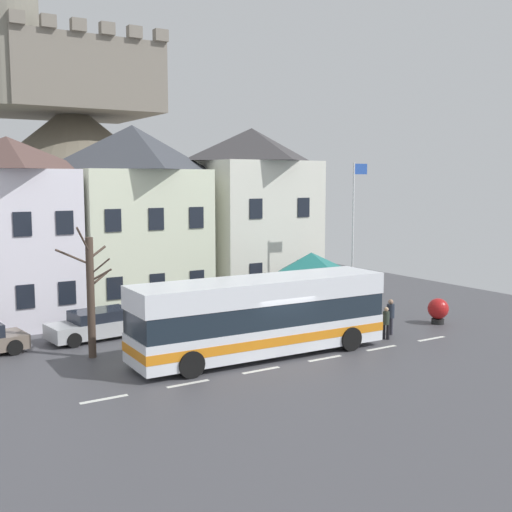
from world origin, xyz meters
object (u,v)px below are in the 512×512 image
parked_car_01 (97,324)px  bare_tree_00 (91,295)px  parked_car_00 (319,297)px  pedestrian_02 (372,314)px  harbour_buoy (438,310)px  pedestrian_00 (390,314)px  bus_shelter (311,264)px  flagpole (354,227)px  townhouse_00 (10,232)px  pedestrian_01 (386,322)px  hilltop_castle (74,177)px  townhouse_02 (252,214)px  transit_bus (261,317)px  townhouse_01 (134,219)px  public_bench (254,308)px

parked_car_01 → bare_tree_00: size_ratio=0.83×
parked_car_00 → pedestrian_02: pedestrian_02 is taller
harbour_buoy → pedestrian_00: bearing=-174.2°
bus_shelter → flagpole: size_ratio=0.45×
townhouse_00 → bare_tree_00: townhouse_00 is taller
parked_car_01 → harbour_buoy: bearing=152.2°
townhouse_00 → pedestrian_00: size_ratio=5.59×
parked_car_00 → pedestrian_01: size_ratio=3.15×
parked_car_00 → flagpole: flagpole is taller
townhouse_00 → harbour_buoy: 21.24m
bus_shelter → harbour_buoy: bearing=-35.4°
hilltop_castle → pedestrian_00: (5.27, -31.99, -6.33)m
hilltop_castle → bus_shelter: hilltop_castle is taller
townhouse_02 → parked_car_01: 13.19m
townhouse_00 → bare_tree_00: size_ratio=1.72×
pedestrian_02 → flagpole: flagpole is taller
parked_car_01 → bare_tree_00: bearing=62.1°
transit_bus → flagpole: flagpole is taller
transit_bus → bus_shelter: 6.80m
parked_car_01 → bare_tree_00: 3.64m
pedestrian_01 → parked_car_00: bearing=77.3°
pedestrian_02 → harbour_buoy: (4.26, -0.04, -0.26)m
parked_car_00 → townhouse_02: bearing=-77.4°
hilltop_castle → transit_bus: hilltop_castle is taller
townhouse_01 → parked_car_01: (-3.82, -5.26, -4.34)m
pedestrian_00 → flagpole: 6.48m
parked_car_01 → pedestrian_00: bearing=145.2°
pedestrian_01 → pedestrian_02: 1.00m
bus_shelter → harbour_buoy: size_ratio=2.83×
townhouse_00 → public_bench: townhouse_00 is taller
townhouse_02 → pedestrian_00: (0.43, -11.55, -4.10)m
townhouse_00 → public_bench: size_ratio=5.75×
townhouse_01 → bare_tree_00: size_ratio=1.87×
parked_car_00 → pedestrian_02: size_ratio=2.81×
pedestrian_00 → pedestrian_01: size_ratio=1.12×
townhouse_01 → transit_bus: townhouse_01 is taller
parked_car_00 → harbour_buoy: (2.76, -6.04, 0.05)m
bus_shelter → hilltop_castle: bearing=97.5°
pedestrian_02 → transit_bus: bearing=-176.9°
townhouse_01 → hilltop_castle: bearing=82.7°
pedestrian_00 → pedestrian_02: size_ratio=1.00×
flagpole → harbour_buoy: flagpole is taller
pedestrian_01 → public_bench: pedestrian_01 is taller
bus_shelter → flagpole: bearing=15.9°
pedestrian_01 → harbour_buoy: (4.33, 0.94, -0.09)m
parked_car_00 → parked_car_01: (-12.46, -0.11, -0.02)m
townhouse_00 → harbour_buoy: bearing=-31.6°
townhouse_02 → hilltop_castle: bearing=103.3°
flagpole → public_bench: bearing=164.5°
bus_shelter → parked_car_00: 4.06m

